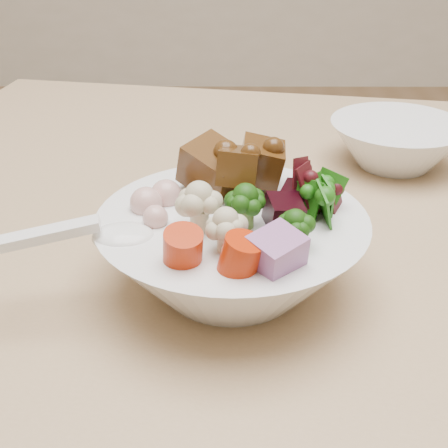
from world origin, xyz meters
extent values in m
cylinder|color=tan|center=(-0.50, 0.33, 0.37)|extent=(0.06, 0.06, 0.74)
cylinder|color=tan|center=(0.22, 0.35, 0.19)|extent=(0.03, 0.03, 0.39)
cylinder|color=tan|center=(0.37, 0.63, 0.19)|extent=(0.03, 0.03, 0.39)
sphere|color=black|center=(-0.17, -0.25, 0.86)|extent=(0.04, 0.04, 0.04)
sphere|color=beige|center=(-0.21, -0.26, 0.87)|extent=(0.04, 0.04, 0.04)
cube|color=black|center=(-0.12, -0.22, 0.86)|extent=(0.04, 0.04, 0.03)
cube|color=#91578E|center=(-0.15, -0.31, 0.86)|extent=(0.05, 0.05, 0.04)
cylinder|color=red|center=(-0.22, -0.31, 0.86)|extent=(0.04, 0.04, 0.03)
sphere|color=#CF9A91|center=(-0.25, -0.25, 0.86)|extent=(0.03, 0.03, 0.03)
ellipsoid|color=white|center=(-0.27, -0.27, 0.85)|extent=(0.06, 0.05, 0.02)
cube|color=white|center=(-0.34, -0.28, 0.85)|extent=(0.10, 0.03, 0.02)
camera|label=1|loc=(-0.19, -0.71, 1.10)|focal=50.00mm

